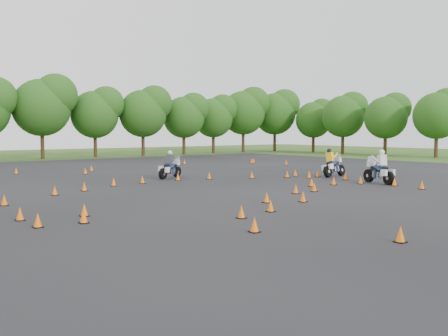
% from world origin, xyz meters
% --- Properties ---
extents(ground, '(140.00, 140.00, 0.00)m').
position_xyz_m(ground, '(0.00, 0.00, 0.00)').
color(ground, '#2D5119').
rests_on(ground, ground).
extents(asphalt_pad, '(62.00, 62.00, 0.00)m').
position_xyz_m(asphalt_pad, '(0.00, 6.00, 0.01)').
color(asphalt_pad, black).
rests_on(asphalt_pad, ground).
extents(treeline, '(86.88, 32.00, 10.26)m').
position_xyz_m(treeline, '(0.50, 34.71, 4.56)').
color(treeline, '#234D16').
rests_on(treeline, ground).
extents(traffic_cones, '(36.69, 33.20, 0.45)m').
position_xyz_m(traffic_cones, '(-0.02, 5.83, 0.23)').
color(traffic_cones, '#FF690A').
rests_on(traffic_cones, asphalt_pad).
extents(rider_grey, '(2.48, 1.66, 1.84)m').
position_xyz_m(rider_grey, '(1.51, 11.70, 0.93)').
color(rider_grey, '#36393C').
rests_on(rider_grey, ground).
extents(rider_yellow, '(2.63, 1.19, 1.96)m').
position_xyz_m(rider_yellow, '(11.01, 5.66, 0.98)').
color(rider_yellow, yellow).
rests_on(rider_yellow, ground).
extents(rider_white, '(1.54, 2.73, 2.02)m').
position_xyz_m(rider_white, '(9.54, 1.25, 1.01)').
color(rider_white, silver).
rests_on(rider_white, ground).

